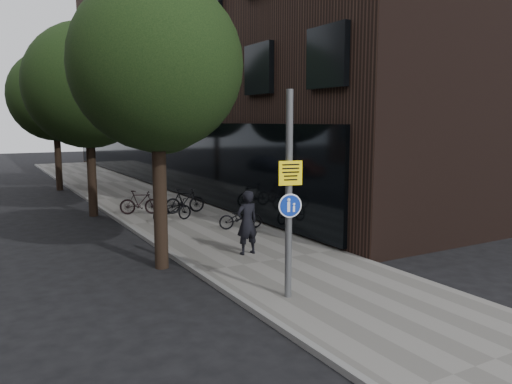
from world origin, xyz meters
TOP-DOWN VIEW (x-y plane):
  - ground at (0.00, 0.00)m, footprint 120.00×120.00m
  - sidewalk at (0.25, 10.00)m, footprint 4.50×60.00m
  - curb_edge at (-2.00, 10.00)m, footprint 0.15×60.00m
  - building_right_dark_brick at (8.50, 22.00)m, footprint 12.00×40.00m
  - street_tree_near at (-2.53, 4.64)m, footprint 4.40×4.40m
  - street_tree_mid at (-2.53, 13.14)m, footprint 5.00×5.00m
  - street_tree_far at (-2.53, 22.14)m, footprint 5.00×5.00m
  - signpost at (-1.07, 0.71)m, footprint 0.50×0.15m
  - pedestrian at (-0.15, 4.22)m, footprint 0.69×0.47m
  - parked_bike_facade_near at (1.27, 7.30)m, footprint 1.63×0.91m
  - parked_bike_facade_far at (0.70, 11.17)m, footprint 1.72×0.57m
  - parked_bike_curb_near at (-0.36, 9.78)m, footprint 1.75×0.92m
  - parked_bike_curb_far at (-0.99, 11.80)m, footprint 1.68×1.05m

SIDE VIEW (x-z plane):
  - ground at x=0.00m, z-range 0.00..0.00m
  - sidewalk at x=0.25m, z-range 0.00..0.12m
  - curb_edge at x=-2.00m, z-range 0.00..0.13m
  - parked_bike_facade_near at x=1.27m, z-range 0.12..0.93m
  - parked_bike_curb_near at x=-0.36m, z-range 0.12..1.00m
  - parked_bike_curb_far at x=-0.99m, z-range 0.12..1.10m
  - parked_bike_facade_far at x=0.70m, z-range 0.12..1.14m
  - pedestrian at x=-0.15m, z-range 0.12..1.95m
  - signpost at x=-1.07m, z-range 0.14..4.56m
  - street_tree_near at x=-2.53m, z-range 1.36..8.86m
  - street_tree_mid at x=-2.53m, z-range 1.21..9.01m
  - street_tree_far at x=-2.53m, z-range 1.21..9.01m
  - building_right_dark_brick at x=8.50m, z-range 0.00..18.00m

